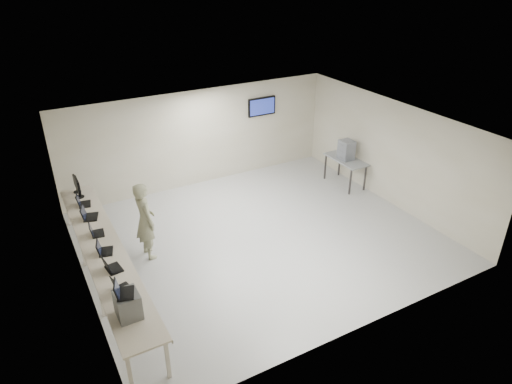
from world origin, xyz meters
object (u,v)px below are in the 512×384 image
workbench (104,251)px  equipment_box (128,305)px  soldier (145,221)px  side_table (346,161)px

workbench → equipment_box: bearing=-91.7°
soldier → side_table: soldier is taller
equipment_box → side_table: (7.25, 3.46, -0.37)m
soldier → side_table: size_ratio=1.33×
equipment_box → soldier: bearing=67.2°
workbench → side_table: workbench is taller
equipment_box → side_table: size_ratio=0.32×
equipment_box → soldier: (1.10, 2.76, -0.21)m
workbench → side_table: (7.19, 1.30, -0.08)m
side_table → soldier: bearing=-173.5°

